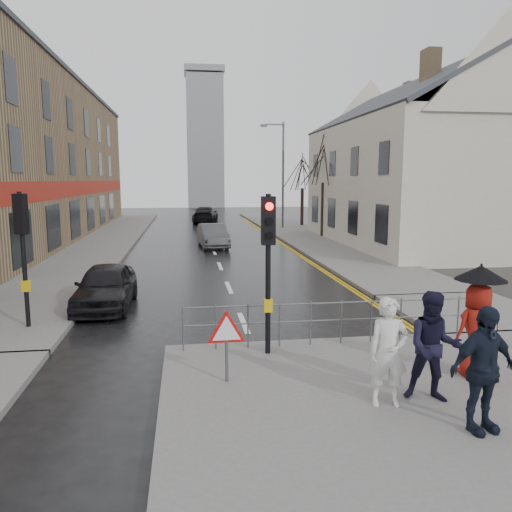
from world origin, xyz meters
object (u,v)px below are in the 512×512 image
object	(u,v)px
pedestrian_with_umbrella	(478,317)
car_mid	(213,236)
pedestrian_a	(388,352)
pedestrian_b	(434,347)
pedestrian_d	(483,369)
car_parked	(106,286)

from	to	relation	value
pedestrian_with_umbrella	car_mid	world-z (taller)	pedestrian_with_umbrella
pedestrian_a	pedestrian_with_umbrella	xyz separation A→B (m)	(2.16, 0.96, 0.24)
pedestrian_b	pedestrian_d	bearing A→B (deg)	-59.97
pedestrian_a	pedestrian_d	distance (m)	1.44
pedestrian_with_umbrella	car_mid	size ratio (longest dim) A/B	0.52
pedestrian_a	pedestrian_b	xyz separation A→B (m)	(0.82, 0.06, 0.03)
pedestrian_b	pedestrian_with_umbrella	distance (m)	1.63
car_mid	car_parked	bearing A→B (deg)	-111.51
pedestrian_d	car_parked	distance (m)	10.98
car_parked	car_mid	distance (m)	13.80
car_mid	pedestrian_a	bearing A→B (deg)	-90.25
pedestrian_with_umbrella	pedestrian_d	xyz separation A→B (m)	(-1.14, -1.97, -0.19)
pedestrian_a	pedestrian_d	bearing A→B (deg)	-37.46
pedestrian_d	car_mid	world-z (taller)	pedestrian_d
pedestrian_a	pedestrian_with_umbrella	bearing A→B (deg)	31.51
pedestrian_b	pedestrian_d	size ratio (longest dim) A/B	0.98
pedestrian_b	pedestrian_with_umbrella	bearing A→B (deg)	53.44
pedestrian_a	car_parked	bearing A→B (deg)	133.70
pedestrian_with_umbrella	car_parked	bearing A→B (deg)	139.15
pedestrian_with_umbrella	pedestrian_d	bearing A→B (deg)	-119.99
pedestrian_a	car_parked	xyz separation A→B (m)	(-5.64, 7.71, -0.38)
pedestrian_a	car_mid	size ratio (longest dim) A/B	0.45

